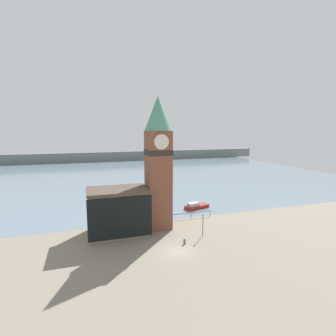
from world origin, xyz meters
The scene contains 9 objects.
ground_plane centered at (0.00, 0.00, 0.00)m, with size 160.00×160.00×0.00m, color gray.
water centered at (0.00, 72.71, 0.00)m, with size 160.00×120.00×0.00m.
far_shoreline centered at (0.00, 112.71, 2.50)m, with size 180.00×3.00×5.00m.
pier_railing centered at (7.56, 12.46, 0.94)m, with size 8.83×0.08×1.09m.
clock_tower centered at (0.14, 9.81, 12.18)m, with size 4.63×4.63×22.93m.
pier_building centered at (-7.08, 9.09, 3.84)m, with size 9.94×6.87×7.64m.
boat_near centered at (11.05, 17.94, 0.52)m, with size 5.85×3.37×1.42m.
mooring_bollard_near centered at (1.99, 1.79, 0.46)m, with size 0.34×0.34×0.85m.
lamp_post centered at (5.97, 3.77, 2.84)m, with size 0.32×0.32×4.08m.
Camera 1 is at (-12.00, -33.46, 17.39)m, focal length 28.00 mm.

